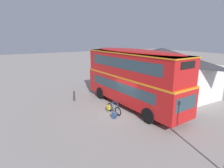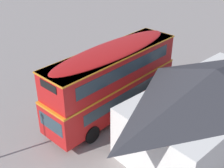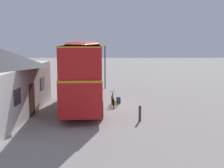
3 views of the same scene
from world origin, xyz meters
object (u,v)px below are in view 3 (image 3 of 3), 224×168
Objects in this scene: street_lamp at (105,61)px; kerb_bollard at (140,113)px; touring_bicycle at (113,101)px; water_bottle_green_metal at (117,105)px; double_decker_bus at (83,71)px; backpack_on_ground at (118,100)px.

kerb_bollard is (-12.18, -2.29, -2.34)m from street_lamp.
street_lamp is at bearing 5.20° from touring_bicycle.
touring_bicycle reaches higher than water_bottle_green_metal.
backpack_on_ground is (1.32, -2.58, -2.37)m from double_decker_bus.
double_decker_bus reaches higher than backpack_on_ground.
double_decker_bus reaches higher than street_lamp.
double_decker_bus reaches higher than water_bottle_green_metal.
backpack_on_ground is 0.11× the size of street_lamp.
double_decker_bus is at bearing 170.32° from street_lamp.
backpack_on_ground is 7.67m from street_lamp.
street_lamp reaches higher than touring_bicycle.
touring_bicycle is 1.78× the size of kerb_bollard.
water_bottle_green_metal is at bearing -173.12° from street_lamp.
touring_bicycle is at bearing -174.80° from street_lamp.
water_bottle_green_metal is 4.09m from kerb_bollard.
street_lamp is at bearing -9.68° from double_decker_bus.
touring_bicycle is 0.92m from backpack_on_ground.
street_lamp is 12.61m from kerb_bollard.
backpack_on_ground is at bearing -170.94° from street_lamp.
double_decker_bus is 2.24× the size of street_lamp.
street_lamp is (8.47, -1.44, 0.19)m from double_decker_bus.
touring_bicycle is 0.38× the size of street_lamp.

